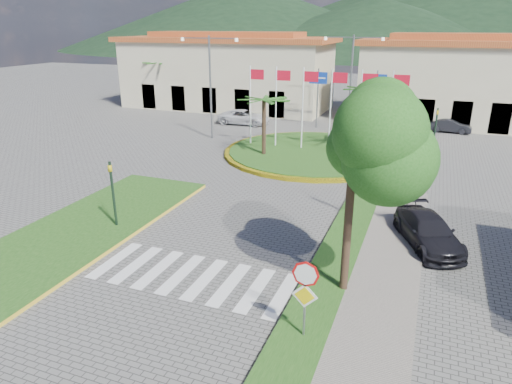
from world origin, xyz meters
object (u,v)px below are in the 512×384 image
(white_van, at_px, (244,117))
(car_dark_b, at_px, (450,126))
(roundabout_island, at_px, (313,152))
(deciduous_tree, at_px, (354,149))
(car_side_right, at_px, (428,231))
(stop_sign, at_px, (305,288))
(car_dark_a, at_px, (271,108))

(white_van, bearing_deg, car_dark_b, -82.98)
(roundabout_island, xyz_separation_m, deciduous_tree, (5.50, -17.00, 5.00))
(car_side_right, bearing_deg, stop_sign, -136.29)
(car_side_right, bearing_deg, car_dark_b, 62.95)
(deciduous_tree, xyz_separation_m, car_side_right, (2.60, 4.86, -4.53))
(stop_sign, height_order, car_dark_b, stop_sign)
(stop_sign, height_order, car_side_right, stop_sign)
(stop_sign, bearing_deg, car_dark_a, 110.83)
(deciduous_tree, distance_m, car_dark_b, 28.89)
(deciduous_tree, relative_size, car_dark_a, 1.92)
(deciduous_tree, distance_m, car_side_right, 7.13)
(roundabout_island, distance_m, car_dark_a, 15.94)
(roundabout_island, xyz_separation_m, car_dark_a, (-7.98, 13.79, 0.43))
(deciduous_tree, xyz_separation_m, white_van, (-14.14, 25.00, -4.51))
(car_dark_b, bearing_deg, stop_sign, 177.20)
(stop_sign, relative_size, car_side_right, 0.59)
(roundabout_island, height_order, car_side_right, roundabout_island)
(roundabout_island, xyz_separation_m, car_dark_b, (9.25, 11.27, 0.39))
(roundabout_island, bearing_deg, car_side_right, -56.30)
(white_van, relative_size, car_dark_b, 1.39)
(car_side_right, bearing_deg, roundabout_island, 99.47)
(white_van, height_order, car_side_right, white_van)
(deciduous_tree, bearing_deg, stop_sign, -101.18)
(deciduous_tree, relative_size, white_van, 1.42)
(white_van, xyz_separation_m, car_side_right, (16.74, -20.14, -0.01))
(roundabout_island, bearing_deg, deciduous_tree, -72.09)
(roundabout_island, distance_m, stop_sign, 20.69)
(roundabout_island, relative_size, stop_sign, 4.79)
(car_side_right, bearing_deg, car_dark_a, 97.56)
(roundabout_island, height_order, car_dark_b, roundabout_island)
(car_dark_a, bearing_deg, roundabout_island, -125.10)
(deciduous_tree, bearing_deg, roundabout_island, 107.91)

